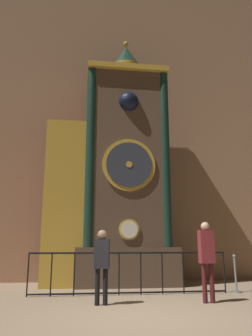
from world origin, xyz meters
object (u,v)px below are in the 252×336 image
(visitor_near, at_px, (102,259))
(visitor_far, at_px, (207,253))
(clock_tower, at_px, (114,174))
(stanchion_post, at_px, (236,280))

(visitor_near, distance_m, visitor_far, 2.50)
(clock_tower, bearing_deg, visitor_near, -100.10)
(clock_tower, distance_m, stanchion_post, 5.11)
(visitor_near, height_order, visitor_far, visitor_far)
(clock_tower, bearing_deg, visitor_far, -61.60)
(clock_tower, relative_size, stanchion_post, 8.74)
(visitor_near, bearing_deg, clock_tower, 90.68)
(clock_tower, height_order, visitor_near, clock_tower)
(visitor_near, bearing_deg, visitor_far, 9.61)
(visitor_near, relative_size, stanchion_post, 1.60)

